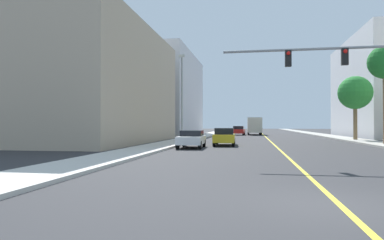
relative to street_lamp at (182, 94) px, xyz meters
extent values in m
plane|color=#2D2D30|center=(8.47, 18.49, -4.70)|extent=(192.00, 192.00, 0.00)
cube|color=beige|center=(-0.98, 18.49, -4.63)|extent=(2.96, 168.00, 0.15)
cube|color=#9E9B93|center=(17.93, 18.49, -4.63)|extent=(2.96, 168.00, 0.15)
cube|color=yellow|center=(8.47, 18.49, -4.70)|extent=(0.16, 144.00, 0.01)
cube|color=tan|center=(-10.26, 1.43, 1.12)|extent=(13.46, 22.88, 11.65)
cube|color=silver|center=(-11.56, 27.26, 2.32)|extent=(16.06, 23.00, 14.04)
cylinder|color=gray|center=(10.93, -13.35, 1.00)|extent=(11.85, 0.14, 0.14)
cube|color=black|center=(11.12, -13.35, 0.55)|extent=(0.32, 0.24, 0.84)
sphere|color=red|center=(11.12, -13.49, 0.80)|extent=(0.20, 0.20, 0.20)
cube|color=black|center=(8.36, -13.35, 0.55)|extent=(0.32, 0.24, 0.84)
sphere|color=red|center=(8.36, -13.49, 0.80)|extent=(0.20, 0.20, 0.20)
cylinder|color=gray|center=(0.00, 0.00, -0.55)|extent=(0.16, 0.16, 8.00)
cube|color=beige|center=(0.00, 0.00, 3.60)|extent=(0.56, 0.28, 0.20)
cone|color=#1E6B28|center=(18.12, 1.44, 2.37)|extent=(1.17, 0.61, 1.39)
cone|color=#1E6B28|center=(17.20, 1.04, 2.37)|extent=(1.08, 1.49, 1.40)
cone|color=#1E6B28|center=(17.19, 0.13, 2.37)|extent=(1.02, 1.41, 1.39)
cylinder|color=brown|center=(17.84, 9.12, -1.94)|extent=(0.43, 0.43, 5.23)
sphere|color=#287F33|center=(17.84, 9.12, 0.67)|extent=(3.69, 3.69, 3.69)
cone|color=#287F33|center=(18.92, 8.90, 0.47)|extent=(0.71, 1.74, 1.87)
cone|color=#287F33|center=(18.55, 9.96, 0.47)|extent=(1.40, 1.31, 1.53)
cone|color=#287F33|center=(17.21, 10.03, 0.47)|extent=(1.55, 1.24, 2.05)
cone|color=#287F33|center=(16.73, 9.18, 0.47)|extent=(0.51, 1.63, 1.33)
cone|color=#287F33|center=(17.48, 8.07, 0.47)|extent=(1.69, 0.91, 1.89)
cone|color=#287F33|center=(18.41, 8.17, 0.47)|extent=(1.41, 1.05, 1.91)
cube|color=gold|center=(4.14, -1.59, -4.05)|extent=(1.92, 4.58, 0.66)
cube|color=black|center=(4.14, -1.82, -3.45)|extent=(1.63, 2.38, 0.54)
cylinder|color=black|center=(3.30, 0.10, -4.38)|extent=(0.24, 0.65, 0.64)
cylinder|color=black|center=(4.87, 0.15, -4.38)|extent=(0.24, 0.65, 0.64)
cylinder|color=black|center=(3.40, -3.33, -4.38)|extent=(0.24, 0.65, 0.64)
cylinder|color=black|center=(4.98, -3.28, -4.38)|extent=(0.24, 0.65, 0.64)
cube|color=white|center=(1.84, -5.25, -4.08)|extent=(2.00, 4.16, 0.60)
cube|color=black|center=(1.83, -4.97, -3.56)|extent=(1.71, 2.06, 0.44)
cylinder|color=black|center=(2.72, -6.72, -4.38)|extent=(0.24, 0.65, 0.64)
cylinder|color=black|center=(1.06, -6.78, -4.38)|extent=(0.24, 0.65, 0.64)
cylinder|color=black|center=(2.62, -3.73, -4.38)|extent=(0.24, 0.65, 0.64)
cylinder|color=black|center=(0.96, -3.78, -4.38)|extent=(0.24, 0.65, 0.64)
cube|color=red|center=(4.26, 27.69, -4.04)|extent=(2.13, 4.62, 0.69)
cube|color=black|center=(4.26, 27.56, -3.42)|extent=(1.80, 2.23, 0.53)
cylinder|color=black|center=(3.47, 29.45, -4.38)|extent=(0.25, 0.65, 0.64)
cylinder|color=black|center=(5.21, 29.37, -4.38)|extent=(0.25, 0.65, 0.64)
cylinder|color=black|center=(3.32, 26.01, -4.38)|extent=(0.25, 0.65, 0.64)
cylinder|color=black|center=(5.06, 25.93, -4.38)|extent=(0.25, 0.65, 0.64)
cube|color=silver|center=(6.87, 33.06, -3.45)|extent=(2.44, 2.27, 1.60)
cube|color=beige|center=(6.95, 29.10, -2.98)|extent=(2.51, 5.76, 2.55)
cylinder|color=black|center=(5.82, 33.04, -4.25)|extent=(0.30, 0.91, 0.90)
cylinder|color=black|center=(7.92, 33.08, -4.25)|extent=(0.30, 0.91, 0.90)
cylinder|color=black|center=(5.92, 27.65, -4.25)|extent=(0.30, 0.91, 0.90)
cylinder|color=black|center=(8.02, 27.69, -4.25)|extent=(0.30, 0.91, 0.90)
camera|label=1|loc=(6.50, -31.74, -2.86)|focal=32.25mm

